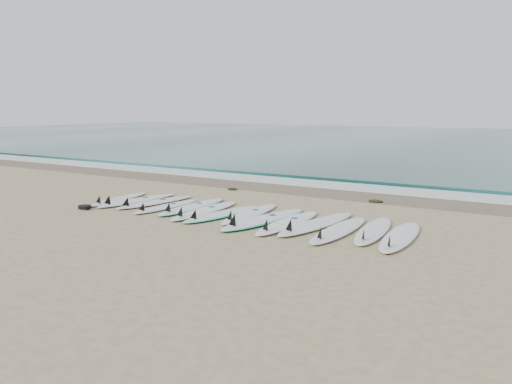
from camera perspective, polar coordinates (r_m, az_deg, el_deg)
The scene contains 22 objects.
ground at distance 11.80m, azimuth -2.18°, elevation -2.73°, with size 120.00×120.00×0.00m, color tan.
ocean at distance 42.63m, azimuth 23.04°, elevation 5.40°, with size 120.00×55.00×0.03m, color #225B59.
wet_sand_band at distance 15.31m, azimuth 6.39°, elevation 0.08°, with size 120.00×1.80×0.01m, color #705F4A.
foam_band at distance 16.57m, azimuth 8.47°, elevation 0.80°, with size 120.00×1.40×0.04m, color silver.
wave_crest at distance 17.94m, azimuth 10.36°, elevation 1.50°, with size 120.00×1.00×0.10m, color #225B59.
surfboard_0 at distance 14.20m, azimuth -15.46°, elevation -0.76°, with size 0.86×2.39×0.30m.
surfboard_1 at distance 13.85m, azimuth -13.56°, elevation -0.91°, with size 0.81×2.65×0.33m.
surfboard_2 at distance 13.48m, azimuth -11.62°, elevation -1.13°, with size 0.90×2.55×0.32m.
surfboard_3 at distance 12.86m, azimuth -10.31°, elevation -1.62°, with size 0.57×2.31×0.29m.
surfboard_4 at distance 12.74m, azimuth -7.31°, elevation -1.66°, with size 0.72×2.66×0.34m.
surfboard_5 at distance 12.17m, azimuth -5.99°, elevation -2.11°, with size 0.68×2.71×0.34m.
surfboard_6 at distance 11.80m, azimuth -3.93°, elevation -2.50°, with size 0.96×2.60×0.32m.
surfboard_7 at distance 11.74m, azimuth -0.79°, elevation -2.49°, with size 0.76×2.66×0.34m.
surfboard_8 at distance 11.17m, azimuth 0.86°, elevation -3.13°, with size 1.07×2.97×0.37m.
surfboard_9 at distance 10.84m, azimuth 3.58°, elevation -3.51°, with size 0.60×2.73×0.35m.
surfboard_10 at distance 10.78m, azimuth 6.83°, elevation -3.61°, with size 0.95×2.92×0.37m.
surfboard_11 at distance 10.32m, azimuth 9.38°, elevation -4.29°, with size 0.59×2.71×0.35m.
surfboard_12 at distance 10.41m, azimuth 13.22°, elevation -4.30°, with size 0.86×2.64×0.33m.
surfboard_13 at distance 10.06m, azimuth 16.11°, elevation -4.90°, with size 0.75×2.71×0.34m.
seaweed_near at distance 15.53m, azimuth -2.73°, elevation 0.35°, with size 0.33×0.26×0.06m, color black.
seaweed_far at distance 13.81m, azimuth 13.52°, elevation -1.02°, with size 0.39×0.31×0.08m, color black.
leash_coil at distance 13.31m, azimuth -18.95°, elevation -1.62°, with size 0.46×0.36×0.11m.
Camera 1 is at (6.43, -9.57, 2.49)m, focal length 35.00 mm.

